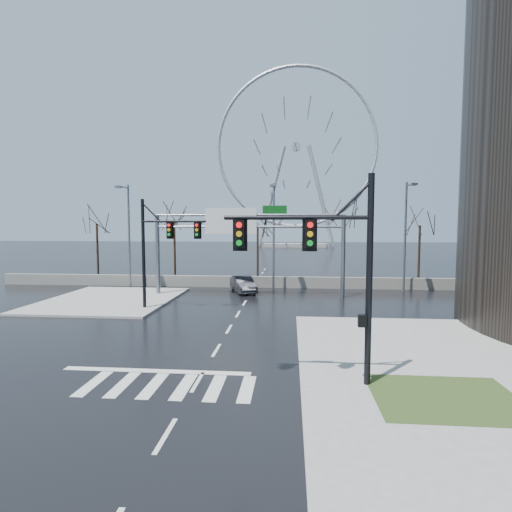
# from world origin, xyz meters

# --- Properties ---
(ground) EXTENTS (260.00, 260.00, 0.00)m
(ground) POSITION_xyz_m (0.00, 0.00, 0.00)
(ground) COLOR black
(ground) RESTS_ON ground
(sidewalk_right_ext) EXTENTS (12.00, 10.00, 0.15)m
(sidewalk_right_ext) POSITION_xyz_m (10.00, 2.00, 0.07)
(sidewalk_right_ext) COLOR gray
(sidewalk_right_ext) RESTS_ON ground
(sidewalk_far) EXTENTS (10.00, 12.00, 0.15)m
(sidewalk_far) POSITION_xyz_m (-11.00, 12.00, 0.07)
(sidewalk_far) COLOR gray
(sidewalk_far) RESTS_ON ground
(grass_strip) EXTENTS (5.00, 4.00, 0.02)m
(grass_strip) POSITION_xyz_m (9.00, -5.00, 0.15)
(grass_strip) COLOR #283817
(grass_strip) RESTS_ON sidewalk_near
(barrier_wall) EXTENTS (52.00, 0.50, 1.10)m
(barrier_wall) POSITION_xyz_m (0.00, 20.00, 0.55)
(barrier_wall) COLOR slate
(barrier_wall) RESTS_ON ground
(signal_mast_near) EXTENTS (5.52, 0.41, 8.00)m
(signal_mast_near) POSITION_xyz_m (5.14, -4.04, 4.87)
(signal_mast_near) COLOR black
(signal_mast_near) RESTS_ON ground
(signal_mast_far) EXTENTS (4.72, 0.41, 8.00)m
(signal_mast_far) POSITION_xyz_m (-5.87, 8.96, 4.83)
(signal_mast_far) COLOR black
(signal_mast_far) RESTS_ON ground
(sign_gantry) EXTENTS (16.36, 0.40, 7.60)m
(sign_gantry) POSITION_xyz_m (-0.38, 14.96, 5.18)
(sign_gantry) COLOR slate
(sign_gantry) RESTS_ON ground
(streetlight_left) EXTENTS (0.50, 2.55, 10.00)m
(streetlight_left) POSITION_xyz_m (-12.00, 18.16, 5.89)
(streetlight_left) COLOR slate
(streetlight_left) RESTS_ON ground
(streetlight_mid) EXTENTS (0.50, 2.55, 10.00)m
(streetlight_mid) POSITION_xyz_m (2.00, 18.16, 5.89)
(streetlight_mid) COLOR slate
(streetlight_mid) RESTS_ON ground
(streetlight_right) EXTENTS (0.50, 2.55, 10.00)m
(streetlight_right) POSITION_xyz_m (14.00, 18.16, 5.89)
(streetlight_right) COLOR slate
(streetlight_right) RESTS_ON ground
(tree_far_left) EXTENTS (3.50, 3.50, 7.00)m
(tree_far_left) POSITION_xyz_m (-18.00, 24.00, 5.57)
(tree_far_left) COLOR black
(tree_far_left) RESTS_ON ground
(tree_left) EXTENTS (3.75, 3.75, 7.50)m
(tree_left) POSITION_xyz_m (-9.00, 23.50, 5.98)
(tree_left) COLOR black
(tree_left) RESTS_ON ground
(tree_center) EXTENTS (3.25, 3.25, 6.50)m
(tree_center) POSITION_xyz_m (0.00, 24.50, 5.17)
(tree_center) COLOR black
(tree_center) RESTS_ON ground
(tree_right) EXTENTS (3.90, 3.90, 7.80)m
(tree_right) POSITION_xyz_m (9.00, 23.50, 6.22)
(tree_right) COLOR black
(tree_right) RESTS_ON ground
(tree_far_right) EXTENTS (3.40, 3.40, 6.80)m
(tree_far_right) POSITION_xyz_m (17.00, 24.00, 5.41)
(tree_far_right) COLOR black
(tree_far_right) RESTS_ON ground
(ferris_wheel) EXTENTS (45.00, 6.00, 50.91)m
(ferris_wheel) POSITION_xyz_m (5.00, 95.00, 26.13)
(ferris_wheel) COLOR gray
(ferris_wheel) RESTS_ON ground
(car) EXTENTS (3.09, 4.79, 1.49)m
(car) POSITION_xyz_m (-0.72, 17.00, 0.75)
(car) COLOR black
(car) RESTS_ON ground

